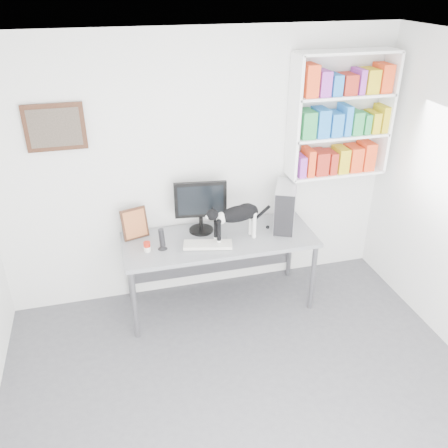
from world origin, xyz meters
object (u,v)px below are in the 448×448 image
object	(u,v)px
bookshelf	(341,115)
cat	(237,223)
keyboard	(208,244)
desk	(220,271)
monitor	(201,207)
soup_can	(147,247)
leaning_print	(135,223)
pc_tower	(285,207)
speaker	(162,239)

from	to	relation	value
bookshelf	cat	world-z (taller)	bookshelf
bookshelf	keyboard	distance (m)	1.83
desk	monitor	world-z (taller)	monitor
bookshelf	soup_can	xyz separation A→B (m)	(-2.03, -0.32, -1.01)
desk	leaning_print	bearing A→B (deg)	164.59
keyboard	leaning_print	size ratio (longest dim) A/B	1.45
bookshelf	monitor	size ratio (longest dim) A/B	2.27
soup_can	leaning_print	bearing A→B (deg)	105.17
keyboard	pc_tower	size ratio (longest dim) A/B	1.03
monitor	speaker	size ratio (longest dim) A/B	2.54
monitor	bookshelf	bearing A→B (deg)	9.90
desk	speaker	bearing A→B (deg)	-173.42
bookshelf	monitor	bearing A→B (deg)	-177.38
monitor	speaker	bearing A→B (deg)	-142.60
speaker	keyboard	bearing A→B (deg)	-29.77
speaker	desk	bearing A→B (deg)	-15.20
monitor	soup_can	size ratio (longest dim) A/B	5.77
speaker	cat	world-z (taller)	cat
bookshelf	cat	distance (m)	1.49
bookshelf	keyboard	bearing A→B (deg)	-165.44
keyboard	leaning_print	distance (m)	0.75
pc_tower	speaker	world-z (taller)	pc_tower
keyboard	desk	bearing A→B (deg)	53.98
pc_tower	speaker	xyz separation A→B (m)	(-1.28, -0.13, -0.12)
desk	bookshelf	bearing A→B (deg)	11.35
speaker	leaning_print	size ratio (longest dim) A/B	0.67
desk	soup_can	bearing A→B (deg)	-174.34
keyboard	speaker	xyz separation A→B (m)	(-0.43, 0.06, 0.09)
bookshelf	desk	xyz separation A→B (m)	(-1.31, -0.25, -1.46)
pc_tower	leaning_print	xyz separation A→B (m)	(-1.50, 0.16, -0.06)
desk	leaning_print	world-z (taller)	leaning_print
pc_tower	soup_can	bearing A→B (deg)	-150.21
pc_tower	leaning_print	world-z (taller)	pc_tower
keyboard	pc_tower	world-z (taller)	pc_tower
soup_can	cat	size ratio (longest dim) A/B	0.16
pc_tower	bookshelf	bearing A→B (deg)	41.62
bookshelf	soup_can	world-z (taller)	bookshelf
desk	cat	size ratio (longest dim) A/B	3.10
speaker	leaning_print	distance (m)	0.37
bookshelf	speaker	bearing A→B (deg)	-170.47
leaning_print	soup_can	world-z (taller)	leaning_print
speaker	cat	distance (m)	0.73
cat	keyboard	bearing A→B (deg)	-179.88
bookshelf	desk	bearing A→B (deg)	-169.04
pc_tower	soup_can	xyz separation A→B (m)	(-1.42, -0.13, -0.18)
monitor	keyboard	xyz separation A→B (m)	(-0.00, -0.31, -0.26)
bookshelf	leaning_print	size ratio (longest dim) A/B	3.89
bookshelf	monitor	distance (m)	1.66
bookshelf	keyboard	xyz separation A→B (m)	(-1.46, -0.38, -1.04)
monitor	leaning_print	size ratio (longest dim) A/B	1.71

